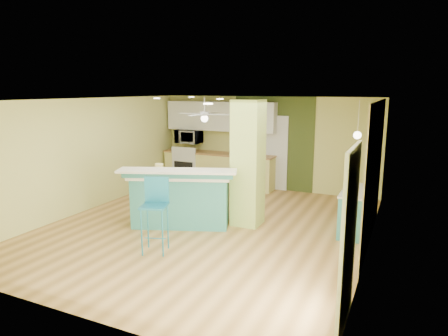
{
  "coord_description": "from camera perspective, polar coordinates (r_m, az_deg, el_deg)",
  "views": [
    {
      "loc": [
        3.48,
        -6.72,
        2.7
      ],
      "look_at": [
        0.17,
        0.4,
        1.14
      ],
      "focal_mm": 32.0,
      "sensor_mm": 36.0,
      "label": 1
    }
  ],
  "objects": [
    {
      "name": "olive_accent",
      "position": [
        10.82,
        7.05,
        3.48
      ],
      "size": [
        2.2,
        0.02,
        2.5
      ],
      "primitive_type": "cube",
      "color": "#3D4B1E",
      "rests_on": "floor"
    },
    {
      "name": "column",
      "position": [
        7.89,
        3.45,
        0.66
      ],
      "size": [
        0.55,
        0.55,
        2.5
      ],
      "primitive_type": "cube",
      "color": "#B2CC5E",
      "rests_on": "floor"
    },
    {
      "name": "microwave",
      "position": [
        11.54,
        -5.07,
        4.5
      ],
      "size": [
        0.7,
        0.48,
        0.39
      ],
      "primitive_type": "imported",
      "color": "silver",
      "rests_on": "wall_back"
    },
    {
      "name": "pendant_lamp",
      "position": [
        7.56,
        18.51,
        4.49
      ],
      "size": [
        0.14,
        0.14,
        0.69
      ],
      "color": "silver",
      "rests_on": "ceiling"
    },
    {
      "name": "wall_decor",
      "position": [
        7.63,
        20.75,
        1.86
      ],
      "size": [
        0.03,
        0.9,
        0.7
      ],
      "primitive_type": "cube",
      "color": "brown",
      "rests_on": "wood_panel"
    },
    {
      "name": "wall_right",
      "position": [
        6.89,
        20.38,
        -1.59
      ],
      "size": [
        0.01,
        7.0,
        2.5
      ],
      "primitive_type": "cube",
      "color": "#D2D070",
      "rests_on": "floor"
    },
    {
      "name": "bar_stool",
      "position": [
        6.76,
        -9.77,
        -4.87
      ],
      "size": [
        0.53,
        0.53,
        1.26
      ],
      "rotation": [
        0.0,
        0.0,
        0.32
      ],
      "color": "teal",
      "rests_on": "floor"
    },
    {
      "name": "wall_front",
      "position": [
        4.96,
        -21.45,
        -6.54
      ],
      "size": [
        6.0,
        0.01,
        2.5
      ],
      "primitive_type": "cube",
      "color": "#D2D070",
      "rests_on": "floor"
    },
    {
      "name": "stove",
      "position": [
        11.67,
        -5.02,
        0.15
      ],
      "size": [
        0.76,
        0.66,
        1.08
      ],
      "color": "silver",
      "rests_on": "floor"
    },
    {
      "name": "wood_panel",
      "position": [
        7.48,
        20.64,
        -0.64
      ],
      "size": [
        0.02,
        3.4,
        2.5
      ],
      "primitive_type": "cube",
      "color": "#9A8358",
      "rests_on": "floor"
    },
    {
      "name": "wall_left",
      "position": [
        9.46,
        -18.83,
        1.84
      ],
      "size": [
        0.01,
        7.0,
        2.5
      ],
      "primitive_type": "cube",
      "color": "#D2D070",
      "rests_on": "floor"
    },
    {
      "name": "fruit_bowl",
      "position": [
        10.87,
        2.1,
        2.17
      ],
      "size": [
        0.37,
        0.37,
        0.08
      ],
      "primitive_type": "imported",
      "rotation": [
        0.0,
        0.0,
        -0.09
      ],
      "color": "#342415",
      "rests_on": "kitchen_run"
    },
    {
      "name": "ceiling",
      "position": [
        7.57,
        -2.49,
        9.78
      ],
      "size": [
        6.0,
        7.0,
        0.01
      ],
      "primitive_type": "cube",
      "color": "white",
      "rests_on": "wall_back"
    },
    {
      "name": "upper_cabinets",
      "position": [
        11.15,
        -0.54,
        7.41
      ],
      "size": [
        3.2,
        0.34,
        0.8
      ],
      "primitive_type": "cube",
      "color": "silver",
      "rests_on": "wall_back"
    },
    {
      "name": "french_door",
      "position": [
        4.75,
        17.39,
        -9.6
      ],
      "size": [
        0.04,
        1.08,
        2.1
      ],
      "primitive_type": "cube",
      "color": "silver",
      "rests_on": "floor"
    },
    {
      "name": "floor",
      "position": [
        8.04,
        -2.34,
        -8.4
      ],
      "size": [
        6.0,
        7.0,
        0.01
      ],
      "primitive_type": "cube",
      "color": "olive",
      "rests_on": "ground"
    },
    {
      "name": "canister",
      "position": [
        8.12,
        -9.27,
        -0.02
      ],
      "size": [
        0.17,
        0.17,
        0.18
      ],
      "primitive_type": "cylinder",
      "color": "yellow",
      "rests_on": "peninsula"
    },
    {
      "name": "side_counter",
      "position": [
        8.03,
        18.37,
        -5.86
      ],
      "size": [
        0.54,
        1.28,
        0.82
      ],
      "color": "teal",
      "rests_on": "floor"
    },
    {
      "name": "wall_back",
      "position": [
        10.9,
        6.08,
        3.56
      ],
      "size": [
        6.0,
        0.01,
        2.5
      ],
      "primitive_type": "cube",
      "color": "#D2D070",
      "rests_on": "floor"
    },
    {
      "name": "interior_door",
      "position": [
        10.83,
        6.98,
        2.15
      ],
      "size": [
        0.82,
        0.05,
        2.0
      ],
      "primitive_type": "cube",
      "color": "silver",
      "rests_on": "floor"
    },
    {
      "name": "peninsula",
      "position": [
        8.11,
        -6.08,
        -4.13
      ],
      "size": [
        2.4,
        1.87,
        1.2
      ],
      "rotation": [
        0.0,
        0.0,
        0.37
      ],
      "color": "teal",
      "rests_on": "floor"
    },
    {
      "name": "kitchen_run",
      "position": [
        11.24,
        -0.79,
        -0.17
      ],
      "size": [
        3.25,
        0.63,
        0.94
      ],
      "color": "#DBD472",
      "rests_on": "floor"
    },
    {
      "name": "ceiling_fan",
      "position": [
        9.87,
        -2.81,
        7.64
      ],
      "size": [
        1.41,
        1.41,
        0.61
      ],
      "color": "silver",
      "rests_on": "ceiling"
    }
  ]
}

